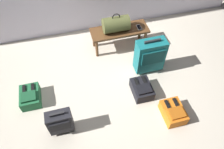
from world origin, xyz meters
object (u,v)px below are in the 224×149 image
duffel_bag_olive (116,24)px  backpack_orange (173,112)px  bench (119,32)px  suitcase_small_charcoal (60,122)px  backpack_dark (142,89)px  backpack_green (30,97)px  cell_phone (139,27)px  suitcase_upright_teal (150,55)px

duffel_bag_olive → backpack_orange: bearing=-75.5°
bench → suitcase_small_charcoal: (-1.20, -1.38, -0.09)m
bench → backpack_dark: 1.11m
backpack_green → backpack_dark: same height
duffel_bag_olive → cell_phone: 0.43m
backpack_dark → duffel_bag_olive: bearing=96.0°
bench → backpack_dark: size_ratio=2.63×
suitcase_upright_teal → backpack_green: (-1.91, -0.12, -0.24)m
bench → suitcase_upright_teal: bearing=-64.8°
suitcase_upright_teal → backpack_dark: bearing=-121.8°
duffel_bag_olive → suitcase_small_charcoal: bearing=-129.4°
bench → backpack_green: bearing=-154.1°
suitcase_small_charcoal → duffel_bag_olive: bearing=50.6°
suitcase_small_charcoal → backpack_dark: bearing=13.5°
bench → suitcase_small_charcoal: size_ratio=2.17×
suitcase_small_charcoal → backpack_orange: 1.56m
suitcase_small_charcoal → backpack_dark: size_ratio=1.21×
duffel_bag_olive → backpack_dark: size_ratio=1.16×
backpack_orange → bench: bearing=102.3°
cell_phone → backpack_dark: bearing=-105.8°
bench → backpack_orange: 1.62m
cell_phone → suitcase_upright_teal: size_ratio=0.22×
duffel_bag_olive → cell_phone: size_ratio=3.06×
suitcase_small_charcoal → backpack_orange: bearing=-6.9°
duffel_bag_olive → suitcase_upright_teal: size_ratio=0.67×
suitcase_upright_teal → backpack_green: 1.93m
duffel_bag_olive → cell_phone: duffel_bag_olive is taller
suitcase_small_charcoal → bench: bearing=49.0°
backpack_orange → duffel_bag_olive: bearing=104.5°
suitcase_small_charcoal → backpack_green: size_ratio=1.21×
suitcase_small_charcoal → backpack_orange: suitcase_small_charcoal is taller
bench → duffel_bag_olive: (-0.07, -0.00, 0.19)m
duffel_bag_olive → suitcase_upright_teal: 0.78m
bench → cell_phone: (0.34, -0.03, 0.06)m
backpack_orange → backpack_dark: bearing=121.0°
bench → duffel_bag_olive: bearing=-180.0°
backpack_dark → backpack_green: bearing=169.6°
cell_phone → backpack_green: bearing=-159.0°
cell_phone → backpack_orange: 1.57m
suitcase_upright_teal → backpack_dark: size_ratio=1.72×
cell_phone → suitcase_small_charcoal: size_ratio=0.31×
suitcase_upright_teal → suitcase_small_charcoal: bearing=-154.4°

